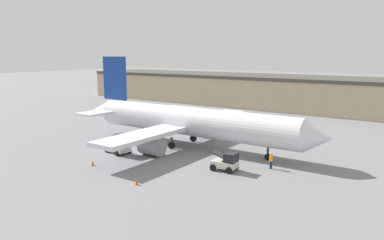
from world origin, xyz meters
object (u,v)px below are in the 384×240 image
safety_cone_near (137,182)px  safety_cone_far (93,163)px  airplane (186,121)px  belt_loader_truck (226,162)px  ground_crew_worker (271,160)px  baggage_tug (119,145)px

safety_cone_near → safety_cone_far: 8.34m
airplane → belt_loader_truck: size_ratio=13.47×
ground_crew_worker → safety_cone_near: (-8.25, -11.80, -0.63)m
baggage_tug → safety_cone_near: baggage_tug is taller
safety_cone_near → ground_crew_worker: bearing=55.0°
airplane → belt_loader_truck: bearing=-32.9°
airplane → ground_crew_worker: airplane is taller
belt_loader_truck → safety_cone_far: 14.55m
airplane → baggage_tug: size_ratio=10.05×
safety_cone_far → belt_loader_truck: bearing=27.8°
belt_loader_truck → safety_cone_near: (-4.70, -8.49, -0.66)m
ground_crew_worker → belt_loader_truck: (-3.55, -3.30, 0.03)m
airplane → baggage_tug: bearing=-119.3°
airplane → baggage_tug: (-4.39, -7.83, -2.19)m
airplane → safety_cone_near: bearing=-71.3°
safety_cone_far → airplane: bearing=76.4°
baggage_tug → ground_crew_worker: bearing=26.1°
ground_crew_worker → safety_cone_far: ground_crew_worker is taller
airplane → safety_cone_far: 13.76m
ground_crew_worker → safety_cone_far: 19.27m
ground_crew_worker → belt_loader_truck: belt_loader_truck is taller
airplane → belt_loader_truck: 11.80m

